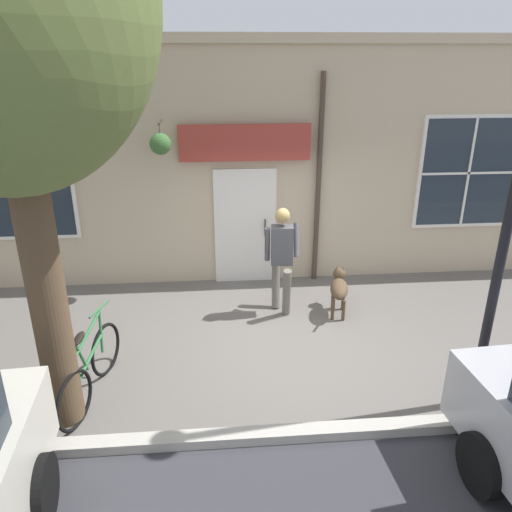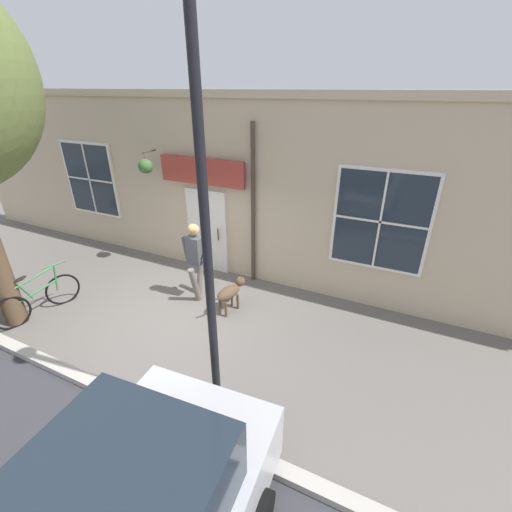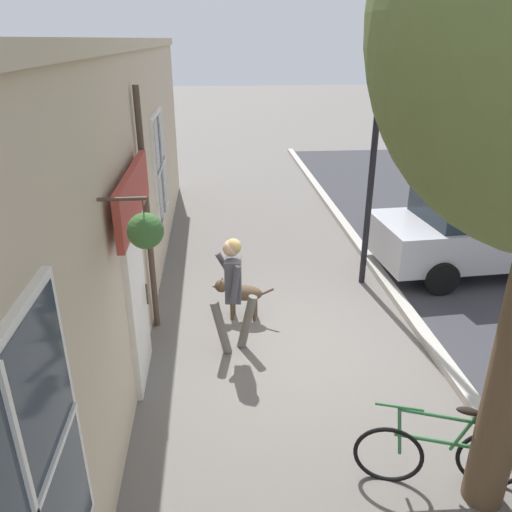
% 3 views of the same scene
% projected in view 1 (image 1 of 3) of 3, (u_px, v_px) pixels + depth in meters
% --- Properties ---
extents(ground_plane, '(90.00, 90.00, 0.00)m').
position_uv_depth(ground_plane, '(281.00, 341.00, 7.35)').
color(ground_plane, '#66605B').
extents(storefront_facade, '(0.95, 18.00, 4.23)m').
position_uv_depth(storefront_facade, '(264.00, 164.00, 8.70)').
color(storefront_facade, '#C6B293').
rests_on(storefront_facade, ground_plane).
extents(pedestrian_walking, '(0.70, 0.58, 1.76)m').
position_uv_depth(pedestrian_walking, '(282.00, 250.00, 7.80)').
color(pedestrian_walking, '#6B665B').
rests_on(pedestrian_walking, ground_plane).
extents(dog_on_leash, '(1.01, 0.41, 0.69)m').
position_uv_depth(dog_on_leash, '(339.00, 287.00, 7.98)').
color(dog_on_leash, brown).
rests_on(dog_on_leash, ground_plane).
extents(leaning_bicycle, '(1.71, 0.40, 1.00)m').
position_uv_depth(leaning_bicycle, '(91.00, 369.00, 6.04)').
color(leaning_bicycle, black).
rests_on(leaning_bicycle, ground_plane).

